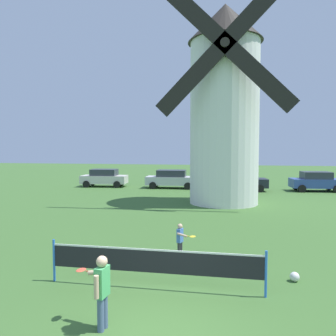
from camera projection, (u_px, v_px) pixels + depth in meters
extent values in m
cylinder|color=white|center=(224.00, 124.00, 20.06)|extent=(4.22, 4.22, 9.87)
cone|color=#28231E|center=(225.00, 23.00, 19.67)|extent=(4.56, 4.56, 2.32)
cylinder|color=#28231E|center=(225.00, 44.00, 17.48)|extent=(0.50, 0.60, 0.50)
cube|color=black|center=(225.00, 43.00, 17.33)|extent=(7.63, 0.12, 7.78)
cube|color=black|center=(225.00, 43.00, 17.33)|extent=(7.78, 0.12, 7.63)
cylinder|color=blue|center=(54.00, 260.00, 8.42)|extent=(0.06, 0.06, 1.10)
cylinder|color=blue|center=(266.00, 274.00, 7.50)|extent=(0.06, 0.06, 1.10)
cube|color=black|center=(154.00, 262.00, 7.95)|extent=(5.28, 0.01, 0.55)
cube|color=white|center=(154.00, 250.00, 7.93)|extent=(5.28, 0.02, 0.04)
cylinder|color=slate|center=(101.00, 315.00, 6.11)|extent=(0.13, 0.13, 0.65)
cylinder|color=slate|center=(104.00, 311.00, 6.24)|extent=(0.13, 0.13, 0.65)
cube|color=#4CB266|center=(102.00, 282.00, 6.14)|extent=(0.22, 0.34, 0.58)
sphere|color=#DBB28E|center=(102.00, 261.00, 6.11)|extent=(0.22, 0.22, 0.22)
cylinder|color=#DBB28E|center=(96.00, 287.00, 5.95)|extent=(0.09, 0.09, 0.43)
cylinder|color=#DBB28E|center=(98.00, 272.00, 6.37)|extent=(0.45, 0.16, 0.17)
cylinder|color=#D84C33|center=(91.00, 271.00, 6.43)|extent=(0.22, 0.06, 0.04)
ellipsoid|color=#D84C33|center=(81.00, 270.00, 6.50)|extent=(0.22, 0.27, 0.03)
cylinder|color=#333338|center=(181.00, 249.00, 10.32)|extent=(0.10, 0.10, 0.49)
cylinder|color=#333338|center=(179.00, 250.00, 10.20)|extent=(0.10, 0.10, 0.49)
cube|color=#4C7AD1|center=(180.00, 235.00, 10.23)|extent=(0.20, 0.27, 0.43)
sphere|color=#DBB28E|center=(180.00, 226.00, 10.21)|extent=(0.16, 0.16, 0.16)
cylinder|color=#DBB28E|center=(182.00, 235.00, 10.37)|extent=(0.07, 0.07, 0.33)
cylinder|color=#DBB28E|center=(182.00, 235.00, 10.04)|extent=(0.34, 0.17, 0.12)
cylinder|color=yellow|center=(186.00, 236.00, 9.98)|extent=(0.22, 0.09, 0.04)
ellipsoid|color=yellow|center=(193.00, 236.00, 9.87)|extent=(0.25, 0.28, 0.03)
sphere|color=silver|center=(295.00, 277.00, 8.41)|extent=(0.25, 0.25, 0.25)
cube|color=silver|center=(104.00, 179.00, 28.85)|extent=(4.12, 2.02, 0.70)
cube|color=#2D333D|center=(104.00, 172.00, 28.81)|extent=(2.35, 1.67, 0.56)
cylinder|color=black|center=(122.00, 182.00, 29.59)|extent=(0.61, 0.23, 0.60)
cylinder|color=black|center=(117.00, 184.00, 27.90)|extent=(0.61, 0.23, 0.60)
cylinder|color=black|center=(93.00, 182.00, 29.84)|extent=(0.61, 0.23, 0.60)
cylinder|color=black|center=(86.00, 184.00, 28.15)|extent=(0.61, 0.23, 0.60)
cube|color=silver|center=(171.00, 181.00, 27.77)|extent=(4.38, 1.84, 0.70)
cube|color=#2D333D|center=(171.00, 173.00, 27.73)|extent=(2.47, 1.57, 0.56)
cylinder|color=black|center=(189.00, 184.00, 28.43)|extent=(0.61, 0.20, 0.60)
cylinder|color=black|center=(188.00, 186.00, 26.75)|extent=(0.61, 0.20, 0.60)
cylinder|color=black|center=(156.00, 183.00, 28.84)|extent=(0.61, 0.20, 0.60)
cylinder|color=black|center=(153.00, 185.00, 27.16)|extent=(0.61, 0.20, 0.60)
cube|color=#1E232D|center=(240.00, 183.00, 26.12)|extent=(4.41, 2.10, 0.70)
cube|color=#2D333D|center=(240.00, 175.00, 26.08)|extent=(2.52, 1.72, 0.56)
cylinder|color=black|center=(256.00, 186.00, 26.87)|extent=(0.61, 0.24, 0.60)
cylinder|color=black|center=(260.00, 188.00, 25.18)|extent=(0.61, 0.24, 0.60)
cylinder|color=black|center=(221.00, 186.00, 27.10)|extent=(0.61, 0.24, 0.60)
cylinder|color=black|center=(222.00, 188.00, 25.41)|extent=(0.61, 0.24, 0.60)
cube|color=#334C99|center=(316.00, 183.00, 25.78)|extent=(3.97, 1.99, 0.70)
cube|color=#2D333D|center=(316.00, 175.00, 25.74)|extent=(2.26, 1.66, 0.56)
cylinder|color=black|center=(329.00, 186.00, 26.52)|extent=(0.61, 0.23, 0.60)
cylinder|color=black|center=(296.00, 186.00, 26.78)|extent=(0.61, 0.23, 0.60)
cylinder|color=black|center=(302.00, 189.00, 25.09)|extent=(0.61, 0.23, 0.60)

